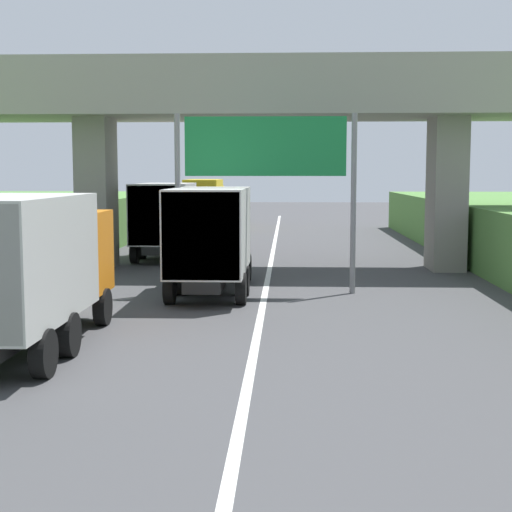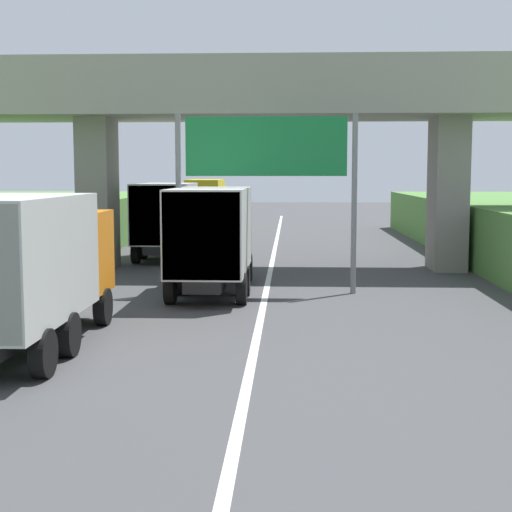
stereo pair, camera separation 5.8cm
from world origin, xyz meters
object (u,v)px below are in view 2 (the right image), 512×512
object	(u,v)px
truck_yellow	(207,201)
truck_orange	(27,264)
car_black	(184,228)
overhead_highway_sign	(266,160)
truck_white	(213,234)
truck_red	(168,216)

from	to	relation	value
truck_yellow	truck_orange	bearing A→B (deg)	-89.73
truck_orange	car_black	world-z (taller)	truck_orange
overhead_highway_sign	truck_white	size ratio (longest dim) A/B	0.81
truck_white	overhead_highway_sign	bearing A→B (deg)	0.82
truck_orange	truck_white	bearing A→B (deg)	68.39
truck_yellow	car_black	distance (m)	12.42
car_black	truck_yellow	bearing A→B (deg)	90.34
overhead_highway_sign	car_black	xyz separation A→B (m)	(-5.11, 17.07, -3.48)
truck_orange	car_black	distance (m)	25.41
truck_white	car_black	xyz separation A→B (m)	(-3.39, 17.09, -1.08)
truck_red	overhead_highway_sign	bearing A→B (deg)	-64.45
truck_yellow	truck_red	bearing A→B (deg)	-88.92
truck_white	truck_red	bearing A→B (deg)	107.05
truck_yellow	truck_white	bearing A→B (deg)	-83.30
truck_red	truck_yellow	bearing A→B (deg)	91.08
truck_yellow	car_black	size ratio (longest dim) A/B	1.78
truck_yellow	truck_orange	xyz separation A→B (m)	(0.18, -37.75, 0.00)
truck_yellow	truck_orange	distance (m)	37.75
truck_orange	car_black	size ratio (longest dim) A/B	1.78
car_black	truck_red	bearing A→B (deg)	-87.62
truck_white	truck_orange	bearing A→B (deg)	-111.61
overhead_highway_sign	truck_red	distance (m)	11.42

